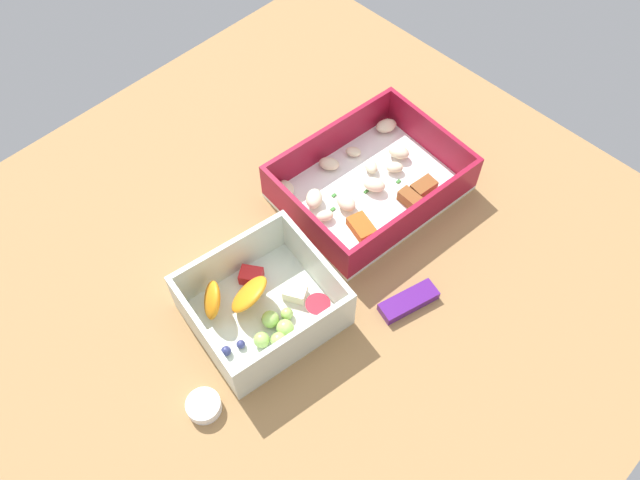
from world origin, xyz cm
name	(u,v)px	position (x,y,z in cm)	size (l,w,h in cm)	color
table_surface	(311,262)	(0.00, 0.00, 1.00)	(80.00, 80.00, 2.00)	#9E7547
pasta_container	(369,183)	(-12.36, -1.98, 3.69)	(23.37, 18.54, 5.66)	white
fruit_bowl	(262,306)	(9.11, 1.70, 4.24)	(17.19, 15.92, 6.40)	silver
candy_bar	(409,301)	(-3.56, 12.32, 2.60)	(7.00, 2.40, 1.20)	#51197A
paper_cup_liner	(204,406)	(20.69, 5.43, 2.72)	(3.61, 3.61, 1.43)	white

